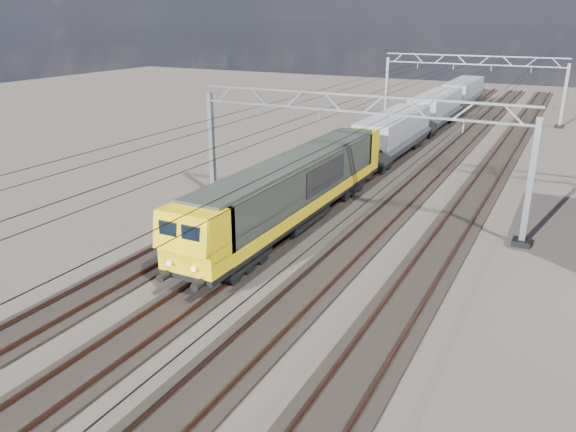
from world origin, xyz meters
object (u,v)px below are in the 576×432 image
at_px(locomotive, 296,187).
at_px(hopper_wagon_lead, 394,132).
at_px(hopper_wagon_mid, 435,108).
at_px(catenary_gantry_mid, 351,151).
at_px(catenary_gantry_far, 470,85).
at_px(hopper_wagon_third, 463,92).

distance_m(locomotive, hopper_wagon_lead, 17.70).
xyz_separation_m(locomotive, hopper_wagon_mid, (-0.00, 31.90, -0.09)).
distance_m(catenary_gantry_mid, catenary_gantry_far, 36.00).
distance_m(catenary_gantry_mid, hopper_wagon_mid, 29.10).
distance_m(catenary_gantry_far, locomotive, 39.00).
bearing_deg(locomotive, hopper_wagon_mid, 90.00).
relative_size(catenary_gantry_far, hopper_wagon_lead, 1.53).
bearing_deg(locomotive, catenary_gantry_far, 87.06).
xyz_separation_m(hopper_wagon_lead, hopper_wagon_mid, (0.00, 14.20, 0.00)).
bearing_deg(catenary_gantry_far, catenary_gantry_mid, -90.00).
distance_m(catenary_gantry_far, hopper_wagon_lead, 21.38).
bearing_deg(hopper_wagon_mid, hopper_wagon_lead, -90.00).
height_order(locomotive, hopper_wagon_mid, locomotive).
bearing_deg(hopper_wagon_mid, catenary_gantry_far, 74.09).
bearing_deg(hopper_wagon_third, catenary_gantry_far, -74.44).
height_order(catenary_gantry_far, locomotive, catenary_gantry_far).
xyz_separation_m(catenary_gantry_far, hopper_wagon_third, (-2.00, 7.18, -1.67)).
bearing_deg(locomotive, hopper_wagon_third, 90.00).
height_order(catenary_gantry_mid, catenary_gantry_far, same).
xyz_separation_m(catenary_gantry_mid, locomotive, (-2.00, -2.91, -1.58)).
bearing_deg(hopper_wagon_third, locomotive, -90.00).
bearing_deg(hopper_wagon_third, hopper_wagon_lead, -90.00).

